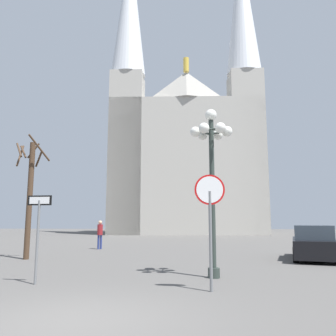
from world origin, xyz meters
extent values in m
plane|color=#514F4C|center=(0.00, 0.00, 0.00)|extent=(120.00, 120.00, 0.00)
cube|color=#ADA89E|center=(1.85, 38.17, 8.13)|extent=(18.90, 11.38, 16.27)
pyramid|color=#ADA89E|center=(1.98, 33.75, 18.02)|extent=(6.56, 2.19, 3.50)
cylinder|color=gold|center=(1.98, 33.75, 20.67)|extent=(0.70, 0.70, 1.80)
cube|color=#ADA89E|center=(-5.37, 34.51, 9.88)|extent=(4.06, 4.06, 19.76)
cone|color=silver|center=(-5.37, 34.51, 29.41)|extent=(4.34, 4.34, 19.28)
cube|color=#ADA89E|center=(9.28, 34.93, 9.88)|extent=(4.06, 4.06, 19.76)
cone|color=silver|center=(9.28, 34.93, 29.41)|extent=(4.34, 4.34, 19.28)
cylinder|color=slate|center=(2.54, 2.59, 1.23)|extent=(0.08, 0.08, 2.46)
cylinder|color=red|center=(2.54, 2.59, 2.50)|extent=(0.78, 0.09, 0.77)
cylinder|color=white|center=(2.54, 2.57, 2.50)|extent=(0.68, 0.05, 0.68)
cylinder|color=slate|center=(-2.19, 3.27, 1.14)|extent=(0.07, 0.07, 2.28)
cube|color=black|center=(-2.19, 3.27, 2.28)|extent=(0.72, 0.11, 0.28)
cube|color=white|center=(-2.19, 3.25, 2.28)|extent=(0.60, 0.07, 0.19)
cylinder|color=#2D3833|center=(2.76, 4.59, 2.46)|extent=(0.16, 0.16, 4.91)
cylinder|color=#2D3833|center=(2.76, 4.59, 0.15)|extent=(0.36, 0.36, 0.30)
sphere|color=white|center=(2.76, 4.59, 5.10)|extent=(0.37, 0.37, 0.37)
sphere|color=white|center=(3.26, 4.59, 4.54)|extent=(0.34, 0.34, 0.34)
cylinder|color=#2D3833|center=(3.01, 4.59, 4.54)|extent=(0.05, 0.51, 0.05)
sphere|color=white|center=(3.01, 5.03, 4.54)|extent=(0.34, 0.34, 0.34)
cylinder|color=#2D3833|center=(2.88, 4.81, 4.54)|extent=(0.46, 0.30, 0.05)
sphere|color=white|center=(2.50, 5.03, 4.54)|extent=(0.34, 0.34, 0.34)
cylinder|color=#2D3833|center=(2.63, 4.81, 4.54)|extent=(0.46, 0.30, 0.05)
sphere|color=white|center=(2.25, 4.59, 4.54)|extent=(0.34, 0.34, 0.34)
cylinder|color=#2D3833|center=(2.50, 4.59, 4.54)|extent=(0.05, 0.51, 0.05)
sphere|color=white|center=(2.50, 4.15, 4.54)|extent=(0.34, 0.34, 0.34)
cylinder|color=#2D3833|center=(2.63, 4.37, 4.54)|extent=(0.46, 0.30, 0.05)
sphere|color=white|center=(3.01, 4.15, 4.54)|extent=(0.34, 0.34, 0.34)
cylinder|color=#2D3833|center=(2.88, 4.37, 4.54)|extent=(0.46, 0.30, 0.05)
cylinder|color=#473323|center=(-5.20, 9.06, 2.65)|extent=(0.25, 0.25, 5.31)
cylinder|color=#473323|center=(-5.26, 9.28, 4.96)|extent=(0.54, 0.21, 0.76)
cylinder|color=#473323|center=(-4.75, 8.75, 4.98)|extent=(0.72, 1.01, 1.10)
cylinder|color=#473323|center=(-5.50, 8.79, 4.82)|extent=(0.64, 0.70, 0.71)
cylinder|color=#473323|center=(-5.71, 8.92, 4.67)|extent=(0.36, 1.09, 1.17)
cylinder|color=#473323|center=(-5.67, 8.70, 4.89)|extent=(0.80, 1.02, 0.87)
cylinder|color=#473323|center=(-4.98, 9.27, 4.55)|extent=(0.54, 0.55, 0.68)
cube|color=black|center=(7.56, 9.70, 0.52)|extent=(2.88, 4.61, 0.75)
cube|color=#333D47|center=(7.50, 9.49, 1.20)|extent=(2.17, 2.75, 0.61)
cylinder|color=black|center=(7.25, 11.32, 0.32)|extent=(0.40, 0.68, 0.64)
cylinder|color=black|center=(8.72, 10.87, 0.32)|extent=(0.40, 0.68, 0.64)
cylinder|color=black|center=(6.40, 8.52, 0.32)|extent=(0.40, 0.68, 0.64)
cylinder|color=navy|center=(-3.35, 14.40, 0.42)|extent=(0.12, 0.12, 0.83)
cylinder|color=navy|center=(-3.22, 14.50, 0.42)|extent=(0.12, 0.12, 0.83)
cylinder|color=maroon|center=(-3.28, 14.45, 1.15)|extent=(0.32, 0.32, 0.63)
sphere|color=tan|center=(-3.28, 14.45, 1.57)|extent=(0.23, 0.23, 0.23)
camera|label=1|loc=(1.96, -6.15, 1.74)|focal=36.54mm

